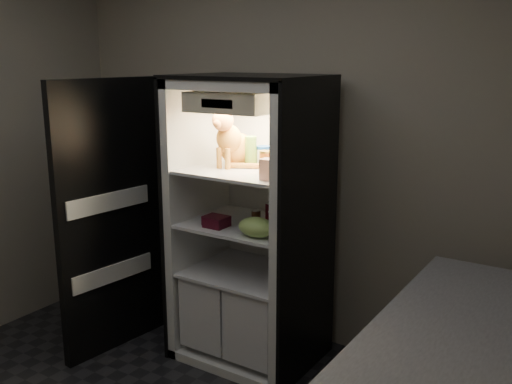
% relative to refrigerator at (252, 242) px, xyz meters
% --- Properties ---
extents(room_shell, '(3.60, 3.60, 3.60)m').
position_rel_refrigerator_xyz_m(room_shell, '(0.00, -1.38, 0.83)').
color(room_shell, white).
rests_on(room_shell, floor).
extents(refrigerator, '(0.90, 0.72, 1.88)m').
position_rel_refrigerator_xyz_m(refrigerator, '(0.00, 0.00, 0.00)').
color(refrigerator, white).
rests_on(refrigerator, floor).
extents(fridge_door, '(0.16, 0.87, 1.85)m').
position_rel_refrigerator_xyz_m(fridge_door, '(-0.85, -0.41, 0.12)').
color(fridge_door, black).
rests_on(fridge_door, floor).
extents(tabby_cat, '(0.34, 0.38, 0.41)m').
position_rel_refrigerator_xyz_m(tabby_cat, '(-0.14, -0.01, 0.65)').
color(tabby_cat, '#B56417').
rests_on(tabby_cat, refrigerator).
extents(parmesan_shaker, '(0.08, 0.08, 0.20)m').
position_rel_refrigerator_xyz_m(parmesan_shaker, '(-0.02, 0.02, 0.60)').
color(parmesan_shaker, '#217C22').
rests_on(parmesan_shaker, refrigerator).
extents(mayo_tub, '(0.10, 0.10, 0.13)m').
position_rel_refrigerator_xyz_m(mayo_tub, '(0.04, 0.08, 0.57)').
color(mayo_tub, white).
rests_on(mayo_tub, refrigerator).
extents(salsa_jar, '(0.08, 0.08, 0.13)m').
position_rel_refrigerator_xyz_m(salsa_jar, '(0.15, -0.07, 0.57)').
color(salsa_jar, '#99260D').
rests_on(salsa_jar, refrigerator).
extents(pepper_jar, '(0.12, 0.12, 0.21)m').
position_rel_refrigerator_xyz_m(pepper_jar, '(0.25, -0.00, 0.60)').
color(pepper_jar, maroon).
rests_on(pepper_jar, refrigerator).
extents(cream_carton, '(0.07, 0.07, 0.12)m').
position_rel_refrigerator_xyz_m(cream_carton, '(0.28, -0.26, 0.56)').
color(cream_carton, silver).
rests_on(cream_carton, refrigerator).
extents(soda_can_a, '(0.07, 0.07, 0.13)m').
position_rel_refrigerator_xyz_m(soda_can_a, '(0.13, 0.02, 0.22)').
color(soda_can_a, black).
rests_on(soda_can_a, refrigerator).
extents(soda_can_b, '(0.07, 0.07, 0.14)m').
position_rel_refrigerator_xyz_m(soda_can_b, '(0.23, -0.06, 0.22)').
color(soda_can_b, black).
rests_on(soda_can_b, refrigerator).
extents(soda_can_c, '(0.07, 0.07, 0.12)m').
position_rel_refrigerator_xyz_m(soda_can_c, '(0.23, -0.11, 0.21)').
color(soda_can_c, black).
rests_on(soda_can_c, refrigerator).
extents(condiment_jar, '(0.06, 0.06, 0.08)m').
position_rel_refrigerator_xyz_m(condiment_jar, '(0.04, -0.01, 0.19)').
color(condiment_jar, '#542F18').
rests_on(condiment_jar, refrigerator).
extents(grape_bag, '(0.23, 0.17, 0.12)m').
position_rel_refrigerator_xyz_m(grape_bag, '(0.21, -0.27, 0.21)').
color(grape_bag, '#8FC35B').
rests_on(grape_bag, refrigerator).
extents(berry_box_left, '(0.12, 0.12, 0.06)m').
position_rel_refrigerator_xyz_m(berry_box_left, '(-0.15, -0.21, 0.18)').
color(berry_box_left, '#470B1B').
rests_on(berry_box_left, refrigerator).
extents(berry_box_right, '(0.13, 0.13, 0.07)m').
position_rel_refrigerator_xyz_m(berry_box_right, '(-0.11, -0.24, 0.18)').
color(berry_box_right, '#470B1B').
rests_on(berry_box_right, refrigerator).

